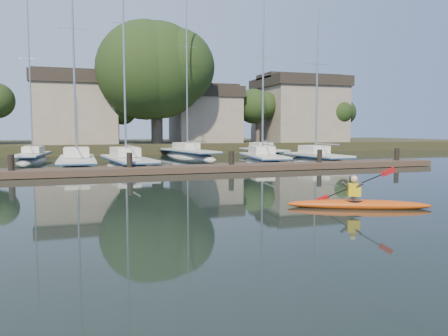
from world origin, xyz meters
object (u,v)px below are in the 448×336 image
object	(u,v)px
sailboat_5	(33,163)
sailboat_6	(189,159)
sailboat_1	(77,171)
sailboat_2	(127,170)
sailboat_3	(263,166)
dock	(182,169)
sailboat_4	(317,166)
sailboat_7	(263,158)
kayak	(358,202)

from	to	relation	value
sailboat_5	sailboat_6	size ratio (longest dim) A/B	0.82
sailboat_1	sailboat_2	bearing A→B (deg)	-6.73
sailboat_1	sailboat_5	distance (m)	9.09
sailboat_2	sailboat_6	distance (m)	11.29
sailboat_3	sailboat_6	xyz separation A→B (m)	(-3.46, 8.98, 0.00)
dock	sailboat_6	size ratio (longest dim) A/B	2.02
dock	sailboat_6	xyz separation A→B (m)	(3.66, 13.75, -0.40)
sailboat_2	sailboat_6	bearing A→B (deg)	48.34
sailboat_1	sailboat_5	world-z (taller)	sailboat_1
dock	sailboat_5	world-z (taller)	sailboat_5
sailboat_2	sailboat_4	size ratio (longest dim) A/B	1.26
sailboat_3	sailboat_4	bearing A→B (deg)	-3.95
dock	sailboat_7	size ratio (longest dim) A/B	2.57
kayak	sailboat_3	size ratio (longest dim) A/B	0.33
sailboat_2	sailboat_5	size ratio (longest dim) A/B	1.15
kayak	sailboat_4	world-z (taller)	sailboat_4
sailboat_2	kayak	bearing A→B (deg)	-79.63
sailboat_6	sailboat_7	size ratio (longest dim) A/B	1.27
kayak	sailboat_6	xyz separation A→B (m)	(0.86, 26.70, -0.37)
kayak	dock	size ratio (longest dim) A/B	0.13
kayak	sailboat_6	bearing A→B (deg)	111.35
sailboat_1	sailboat_3	size ratio (longest dim) A/B	1.15
sailboat_1	sailboat_7	size ratio (longest dim) A/B	1.15
sailboat_1	sailboat_5	xyz separation A→B (m)	(-3.46, 8.40, 0.03)
sailboat_3	sailboat_5	world-z (taller)	sailboat_5
sailboat_4	sailboat_6	distance (m)	12.31
sailboat_1	sailboat_5	bearing A→B (deg)	112.11
kayak	sailboat_7	bearing A→B (deg)	96.28
sailboat_1	sailboat_4	size ratio (longest dim) A/B	1.20
sailboat_2	sailboat_3	bearing A→B (deg)	-5.33
sailboat_2	sailboat_4	bearing A→B (deg)	-9.21
sailboat_1	sailboat_6	distance (m)	13.07
sailboat_6	dock	bearing A→B (deg)	-116.09
sailboat_4	sailboat_7	xyz separation A→B (m)	(-0.28, 9.54, 0.01)
sailboat_3	sailboat_7	xyz separation A→B (m)	(3.73, 8.74, 0.00)
kayak	dock	distance (m)	13.25
sailboat_1	sailboat_6	world-z (taller)	sailboat_6
sailboat_1	sailboat_5	size ratio (longest dim) A/B	1.10
dock	sailboat_7	world-z (taller)	sailboat_7
kayak	sailboat_7	size ratio (longest dim) A/B	0.33
kayak	sailboat_4	bearing A→B (deg)	86.99
sailboat_2	sailboat_7	size ratio (longest dim) A/B	1.21
dock	sailboat_3	bearing A→B (deg)	33.80
kayak	sailboat_5	world-z (taller)	sailboat_5
dock	sailboat_5	bearing A→B (deg)	125.20
dock	sailboat_4	bearing A→B (deg)	19.60
sailboat_1	sailboat_2	size ratio (longest dim) A/B	0.95
sailboat_1	sailboat_3	world-z (taller)	sailboat_1
sailboat_4	sailboat_6	world-z (taller)	sailboat_6
kayak	sailboat_2	world-z (taller)	sailboat_2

